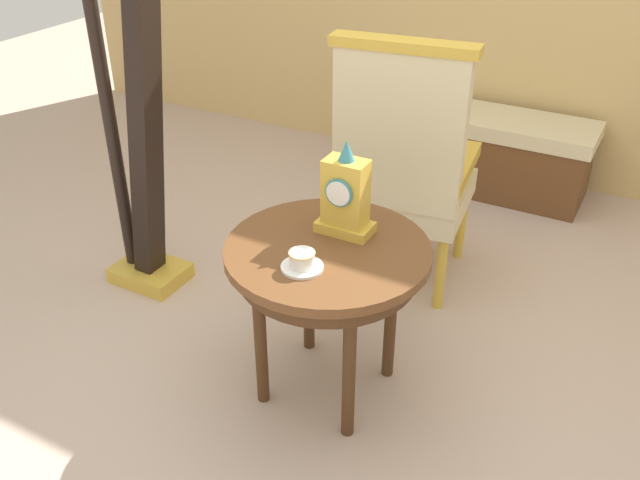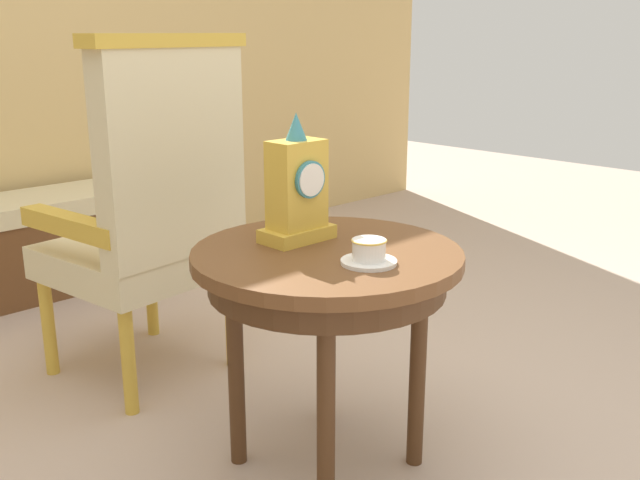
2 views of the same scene
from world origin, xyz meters
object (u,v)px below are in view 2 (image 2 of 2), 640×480
at_px(teacup_left, 369,253).
at_px(armchair, 153,209).
at_px(side_table, 327,278).
at_px(mantel_clock, 297,190).
at_px(window_bench, 28,246).

bearing_deg(teacup_left, armchair, 91.99).
xyz_separation_m(side_table, teacup_left, (-0.01, -0.15, 0.10)).
xyz_separation_m(mantel_clock, window_bench, (-0.01, 1.78, -0.52)).
distance_m(side_table, teacup_left, 0.18).
bearing_deg(teacup_left, mantel_clock, 86.77).
relative_size(teacup_left, armchair, 0.12).
bearing_deg(side_table, teacup_left, -94.01).
xyz_separation_m(side_table, armchair, (-0.04, 0.76, 0.06)).
relative_size(armchair, window_bench, 0.96).
distance_m(mantel_clock, armchair, 0.66).
distance_m(side_table, armchair, 0.76).
distance_m(mantel_clock, window_bench, 1.86).
height_order(side_table, window_bench, side_table).
bearing_deg(side_table, window_bench, 90.23).
bearing_deg(armchair, side_table, -86.81).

